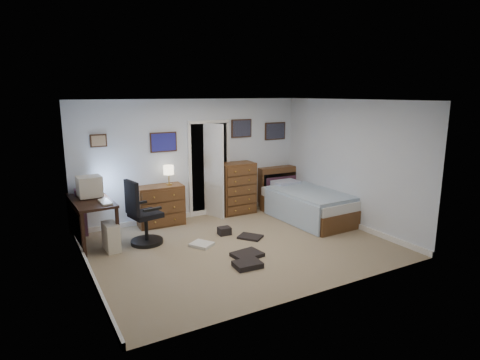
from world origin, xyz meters
The scene contains 15 objects.
floor centered at (0.00, 0.00, -0.01)m, with size 5.00×4.00×0.02m, color tan.
computer_desk centered at (-2.29, 1.43, 0.61)m, with size 0.69×1.40×0.79m.
crt_monitor centered at (-2.18, 1.58, 0.99)m, with size 0.43×0.40×0.38m.
keyboard centered at (-2.02, 1.08, 0.80)m, with size 0.16×0.42×0.03m, color beige.
pc_tower centered at (-2.00, 0.88, 0.24)m, with size 0.24×0.45×0.47m.
office_chair centered at (-1.45, 0.88, 0.45)m, with size 0.66×0.66×1.17m.
media_stack centered at (-2.32, 1.87, 0.45)m, with size 0.18×0.18×0.90m, color maroon.
low_dresser centered at (-0.84, 1.77, 0.40)m, with size 0.91×0.46×0.81m, color brown.
table_lamp centered at (-0.64, 1.77, 1.10)m, with size 0.21×0.21×0.39m.
doorway centered at (0.35, 2.27, 1.00)m, with size 0.96×1.12×2.05m.
tall_dresser centered at (0.90, 1.75, 0.57)m, with size 0.77×0.45×1.13m, color brown.
headboard_bookcase centered at (2.10, 1.86, 0.49)m, with size 1.03×0.31×0.91m.
bed centered at (1.98, 0.63, 0.32)m, with size 1.17×2.11×0.68m.
wall_posters centered at (0.57, 1.98, 1.75)m, with size 4.38×0.04×0.60m.
floor_clutter centered at (-0.16, -0.19, 0.04)m, with size 1.42×1.73×0.14m.
Camera 1 is at (-3.22, -5.78, 2.61)m, focal length 30.00 mm.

